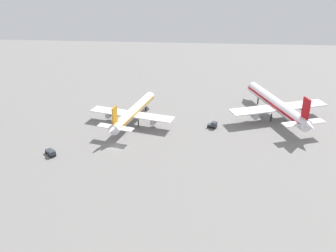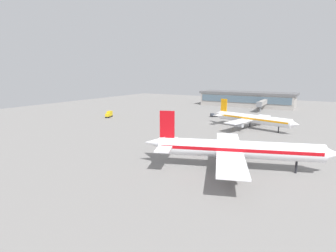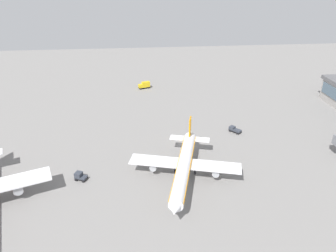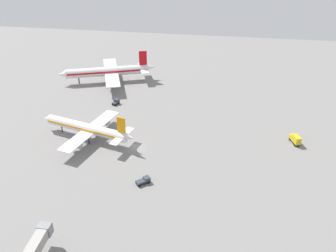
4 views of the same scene
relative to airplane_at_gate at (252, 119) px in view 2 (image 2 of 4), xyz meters
name	(u,v)px [view 2 (image 2 of 4)]	position (x,y,z in m)	size (l,w,h in m)	color
ground	(213,124)	(18.58, -2.54, -4.38)	(288.00, 288.00, 0.00)	gray
terminal_building	(247,99)	(22.42, -80.48, 0.97)	(67.33, 20.36, 10.50)	#9E9993
airplane_at_gate	(252,119)	(0.00, 0.00, 0.00)	(38.93, 31.80, 12.04)	white
airplane_taxiing	(236,149)	(-8.59, 53.31, 0.87)	(45.85, 37.73, 14.44)	white
pushback_tractor	(214,115)	(25.69, -22.27, -3.41)	(4.57, 4.31, 1.90)	black
catering_truck	(109,114)	(74.81, 8.77, -2.68)	(3.54, 5.91, 3.30)	black
baggage_tug	(225,139)	(2.08, 29.23, -3.22)	(3.21, 3.69, 2.30)	black
jet_bridge	(262,103)	(7.44, -60.15, 0.77)	(3.29, 24.11, 6.74)	#9E9993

